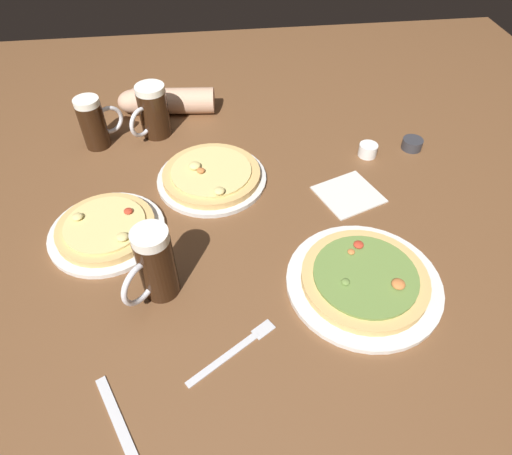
{
  "coord_description": "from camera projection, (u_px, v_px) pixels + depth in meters",
  "views": [
    {
      "loc": [
        -0.09,
        -0.73,
        0.77
      ],
      "look_at": [
        0.0,
        0.0,
        0.02
      ],
      "focal_mm": 31.2,
      "sensor_mm": 36.0,
      "label": 1
    }
  ],
  "objects": [
    {
      "name": "ground_plane",
      "position": [
        256.0,
        238.0,
        1.07
      ],
      "size": [
        2.4,
        2.4,
        0.03
      ],
      "primitive_type": "cube",
      "color": "brown"
    },
    {
      "name": "pizza_plate_near",
      "position": [
        364.0,
        280.0,
        0.95
      ],
      "size": [
        0.33,
        0.33,
        0.05
      ],
      "color": "silver",
      "rests_on": "ground_plane"
    },
    {
      "name": "pizza_plate_far",
      "position": [
        212.0,
        176.0,
        1.19
      ],
      "size": [
        0.29,
        0.29,
        0.05
      ],
      "color": "silver",
      "rests_on": "ground_plane"
    },
    {
      "name": "pizza_plate_side",
      "position": [
        106.0,
        229.0,
        1.05
      ],
      "size": [
        0.27,
        0.27,
        0.05
      ],
      "color": "silver",
      "rests_on": "ground_plane"
    },
    {
      "name": "beer_mug_dark",
      "position": [
        94.0,
        123.0,
        1.26
      ],
      "size": [
        0.12,
        0.09,
        0.15
      ],
      "color": "black",
      "rests_on": "ground_plane"
    },
    {
      "name": "beer_mug_amber",
      "position": [
        155.0,
        265.0,
        0.88
      ],
      "size": [
        0.1,
        0.12,
        0.18
      ],
      "color": "black",
      "rests_on": "ground_plane"
    },
    {
      "name": "beer_mug_pale",
      "position": [
        153.0,
        112.0,
        1.3
      ],
      "size": [
        0.11,
        0.12,
        0.16
      ],
      "color": "black",
      "rests_on": "ground_plane"
    },
    {
      "name": "ramekin_sauce",
      "position": [
        412.0,
        144.0,
        1.29
      ],
      "size": [
        0.06,
        0.06,
        0.03
      ],
      "primitive_type": "cylinder",
      "color": "#333338",
      "rests_on": "ground_plane"
    },
    {
      "name": "ramekin_butter",
      "position": [
        368.0,
        150.0,
        1.27
      ],
      "size": [
        0.05,
        0.05,
        0.04
      ],
      "primitive_type": "cylinder",
      "color": "white",
      "rests_on": "ground_plane"
    },
    {
      "name": "napkin_folded",
      "position": [
        349.0,
        194.0,
        1.16
      ],
      "size": [
        0.19,
        0.18,
        0.01
      ],
      "primitive_type": "cube",
      "rotation": [
        0.0,
        0.0,
        0.36
      ],
      "color": "silver",
      "rests_on": "ground_plane"
    },
    {
      "name": "fork_left",
      "position": [
        234.0,
        351.0,
        0.85
      ],
      "size": [
        0.18,
        0.13,
        0.01
      ],
      "color": "silver",
      "rests_on": "ground_plane"
    },
    {
      "name": "knife_right",
      "position": [
        123.0,
        435.0,
        0.74
      ],
      "size": [
        0.12,
        0.22,
        0.01
      ],
      "color": "silver",
      "rests_on": "ground_plane"
    },
    {
      "name": "diner_arm",
      "position": [
        164.0,
        101.0,
        1.41
      ],
      "size": [
        0.31,
        0.1,
        0.08
      ],
      "color": "tan",
      "rests_on": "ground_plane"
    }
  ]
}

